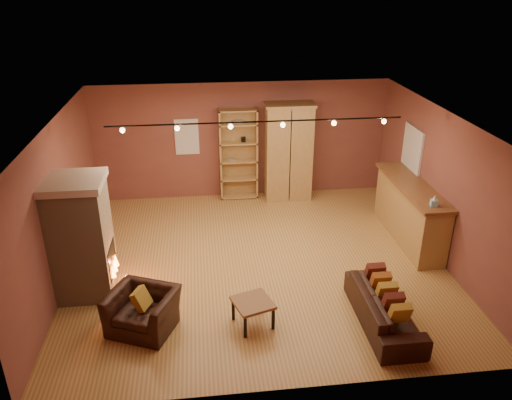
{
  "coord_description": "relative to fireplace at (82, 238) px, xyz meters",
  "views": [
    {
      "loc": [
        -1.01,
        -8.18,
        5.1
      ],
      "look_at": [
        -0.02,
        0.2,
        1.22
      ],
      "focal_mm": 35.0,
      "sensor_mm": 36.0,
      "label": 1
    }
  ],
  "objects": [
    {
      "name": "back_window",
      "position": [
        1.74,
        3.83,
        0.49
      ],
      "size": [
        0.56,
        0.04,
        0.86
      ],
      "primitive_type": "cube",
      "color": "silver",
      "rests_on": "back_wall"
    },
    {
      "name": "right_wall",
      "position": [
        6.54,
        0.6,
        0.34
      ],
      "size": [
        0.02,
        6.5,
        2.8
      ],
      "primitive_type": "cube",
      "color": "brown",
      "rests_on": "floor"
    },
    {
      "name": "coffee_table",
      "position": [
        2.73,
        -1.24,
        -0.69
      ],
      "size": [
        0.72,
        0.72,
        0.43
      ],
      "rotation": [
        0.0,
        0.0,
        0.32
      ],
      "color": "brown",
      "rests_on": "floor"
    },
    {
      "name": "tissue_box",
      "position": [
        6.19,
        0.14,
        0.26
      ],
      "size": [
        0.13,
        0.13,
        0.21
      ],
      "rotation": [
        0.0,
        0.0,
        -0.19
      ],
      "color": "#88C1DA",
      "rests_on": "bar_counter"
    },
    {
      "name": "bookcase",
      "position": [
        2.94,
        3.73,
        0.07
      ],
      "size": [
        0.91,
        0.35,
        2.22
      ],
      "color": "tan",
      "rests_on": "floor"
    },
    {
      "name": "ceiling",
      "position": [
        3.04,
        0.6,
        1.74
      ],
      "size": [
        7.0,
        7.0,
        0.0
      ],
      "primitive_type": "plane",
      "rotation": [
        3.14,
        0.0,
        0.0
      ],
      "color": "#56331B",
      "rests_on": "back_wall"
    },
    {
      "name": "right_window",
      "position": [
        6.51,
        2.0,
        0.59
      ],
      "size": [
        0.05,
        0.9,
        1.0
      ],
      "primitive_type": "cube",
      "color": "silver",
      "rests_on": "right_wall"
    },
    {
      "name": "loveseat",
      "position": [
        4.79,
        -1.45,
        -0.67
      ],
      "size": [
        0.56,
        1.9,
        0.78
      ],
      "rotation": [
        0.0,
        0.0,
        1.57
      ],
      "color": "black",
      "rests_on": "floor"
    },
    {
      "name": "back_wall",
      "position": [
        3.04,
        3.85,
        0.34
      ],
      "size": [
        7.0,
        0.02,
        2.8
      ],
      "primitive_type": "cube",
      "color": "brown",
      "rests_on": "floor"
    },
    {
      "name": "track_rail",
      "position": [
        3.04,
        0.8,
        1.63
      ],
      "size": [
        5.2,
        0.09,
        0.13
      ],
      "color": "black",
      "rests_on": "ceiling"
    },
    {
      "name": "armoire",
      "position": [
        4.13,
        3.55,
        0.12
      ],
      "size": [
        1.16,
        0.66,
        2.35
      ],
      "color": "tan",
      "rests_on": "floor"
    },
    {
      "name": "fireplace",
      "position": [
        0.0,
        0.0,
        0.0
      ],
      "size": [
        1.01,
        0.98,
        2.12
      ],
      "color": "tan",
      "rests_on": "floor"
    },
    {
      "name": "armchair",
      "position": [
        1.03,
        -1.13,
        -0.62
      ],
      "size": [
        1.17,
        0.98,
        0.87
      ],
      "rotation": [
        0.0,
        0.0,
        -0.41
      ],
      "color": "black",
      "rests_on": "floor"
    },
    {
      "name": "bar_counter",
      "position": [
        6.24,
        1.15,
        -0.44
      ],
      "size": [
        0.68,
        2.58,
        1.23
      ],
      "color": "tan",
      "rests_on": "floor"
    },
    {
      "name": "floor",
      "position": [
        3.04,
        0.6,
        -1.06
      ],
      "size": [
        7.0,
        7.0,
        0.0
      ],
      "primitive_type": "plane",
      "color": "olive",
      "rests_on": "ground"
    },
    {
      "name": "left_wall",
      "position": [
        -0.46,
        0.6,
        0.34
      ],
      "size": [
        0.02,
        6.5,
        2.8
      ],
      "primitive_type": "cube",
      "color": "brown",
      "rests_on": "floor"
    }
  ]
}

